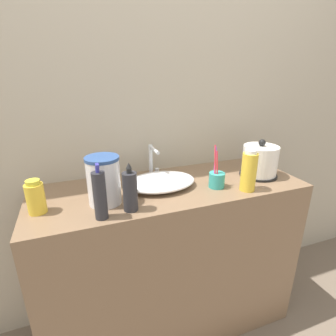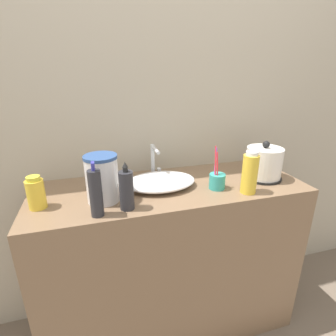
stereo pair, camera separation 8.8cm
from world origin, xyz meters
name	(u,v)px [view 1 (the left image)]	position (x,y,z in m)	size (l,w,h in m)	color
wall_back	(154,104)	(0.00, 0.53, 1.30)	(6.00, 0.04, 2.60)	#ADA38E
vanity_counter	(171,259)	(0.00, 0.25, 0.46)	(1.38, 0.51, 0.92)	brown
sink_basin	(160,182)	(-0.06, 0.26, 0.95)	(0.36, 0.25, 0.06)	white
faucet	(153,159)	(-0.05, 0.40, 1.02)	(0.06, 0.14, 0.18)	silver
electric_kettle	(260,162)	(0.51, 0.21, 1.00)	(0.20, 0.20, 0.21)	black
toothbrush_cup	(217,179)	(0.21, 0.16, 0.96)	(0.08, 0.08, 0.22)	teal
lotion_bottle	(100,195)	(-0.37, 0.06, 1.02)	(0.05, 0.05, 0.23)	#28282D
shampoo_bottle	(249,171)	(0.34, 0.08, 1.02)	(0.07, 0.07, 0.21)	gold
mouthwash_bottle	(36,197)	(-0.62, 0.20, 0.99)	(0.07, 0.07, 0.15)	gold
hand_cream_bottle	(130,191)	(-0.25, 0.08, 1.01)	(0.06, 0.06, 0.21)	#28282D
water_pitcher	(104,180)	(-0.34, 0.19, 1.03)	(0.15, 0.15, 0.22)	silver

